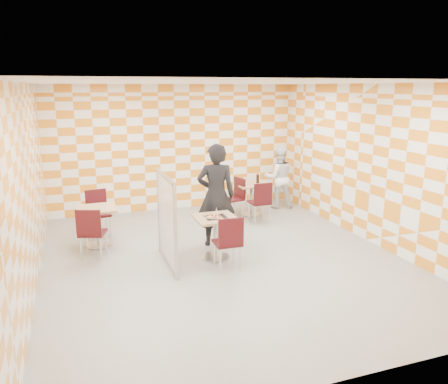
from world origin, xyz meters
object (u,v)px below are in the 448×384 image
at_px(chair_second_front, 261,199).
at_px(chair_empty_far, 98,209).
at_px(empty_table, 97,220).
at_px(sport_bottle, 245,180).
at_px(second_table, 251,194).
at_px(partition, 167,220).
at_px(chair_second_side, 236,195).
at_px(man_dark, 216,195).
at_px(chair_empty_near, 91,230).
at_px(chair_main_front, 229,239).
at_px(soda_bottle, 258,179).
at_px(main_table, 215,230).
at_px(man_white, 279,177).

relative_size(chair_second_front, chair_empty_far, 1.00).
distance_m(empty_table, sport_bottle, 3.55).
relative_size(second_table, partition, 0.48).
height_order(empty_table, chair_second_side, chair_second_side).
bearing_deg(second_table, man_dark, -130.77).
bearing_deg(chair_empty_near, partition, -28.50).
xyz_separation_m(chair_main_front, partition, (-0.88, 0.59, 0.25)).
xyz_separation_m(chair_second_side, chair_empty_far, (-3.05, -0.22, 0.00)).
xyz_separation_m(empty_table, partition, (1.05, -1.30, 0.28)).
bearing_deg(soda_bottle, partition, -139.01).
xyz_separation_m(chair_second_side, partition, (-2.05, -2.18, 0.25)).
distance_m(main_table, chair_main_front, 0.60).
height_order(chair_main_front, sport_bottle, sport_bottle).
height_order(chair_second_side, man_white, man_white).
xyz_separation_m(chair_second_side, chair_empty_near, (-3.24, -1.53, 0.00)).
bearing_deg(man_dark, chair_empty_far, -17.93).
relative_size(man_dark, soda_bottle, 8.43).
relative_size(chair_second_side, soda_bottle, 4.02).
distance_m(man_dark, man_white, 3.06).
distance_m(chair_empty_far, sport_bottle, 3.37).
bearing_deg(sport_bottle, chair_second_side, -152.94).
height_order(chair_main_front, chair_second_side, same).
bearing_deg(chair_empty_far, man_dark, -32.44).
relative_size(chair_second_side, chair_empty_far, 1.00).
xyz_separation_m(partition, sport_bottle, (2.34, 2.33, 0.05)).
distance_m(chair_second_side, partition, 3.00).
relative_size(chair_second_front, sport_bottle, 4.62).
distance_m(partition, man_dark, 1.27).
distance_m(partition, soda_bottle, 3.50).
bearing_deg(chair_empty_far, chair_empty_near, -98.22).
distance_m(empty_table, chair_main_front, 2.71).
xyz_separation_m(empty_table, chair_second_front, (3.47, 0.29, 0.04)).
bearing_deg(chair_second_front, chair_empty_near, -165.27).
xyz_separation_m(second_table, chair_second_side, (-0.43, -0.09, 0.04)).
bearing_deg(chair_empty_near, second_table, 23.86).
xyz_separation_m(empty_table, soda_bottle, (3.69, 0.99, 0.34)).
bearing_deg(empty_table, chair_empty_far, 85.90).
distance_m(second_table, sport_bottle, 0.36).
distance_m(second_table, chair_empty_near, 4.01).
bearing_deg(second_table, chair_empty_near, -156.14).
relative_size(main_table, second_table, 1.00).
height_order(second_table, sport_bottle, sport_bottle).
distance_m(chair_second_front, chair_empty_far, 3.44).
xyz_separation_m(empty_table, chair_empty_far, (0.05, 0.66, 0.04)).
xyz_separation_m(chair_main_front, chair_second_side, (1.17, 2.77, 0.00)).
distance_m(partition, man_white, 4.29).
relative_size(chair_main_front, chair_second_front, 1.00).
relative_size(main_table, soda_bottle, 3.26).
xyz_separation_m(man_dark, soda_bottle, (1.56, 1.65, -0.12)).
relative_size(second_table, man_white, 0.49).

